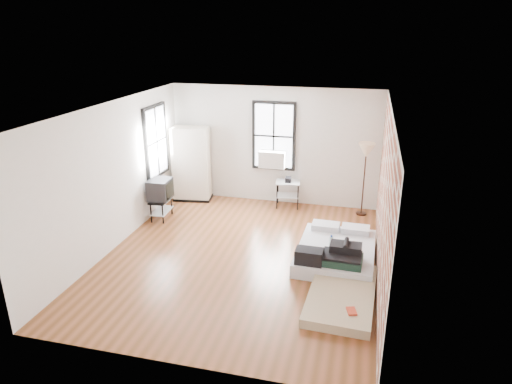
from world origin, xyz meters
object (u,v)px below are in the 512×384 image
(mattress_main, at_px, (336,251))
(wardrobe, at_px, (192,164))
(tv_stand, at_px, (160,191))
(floor_lamp, at_px, (366,154))
(side_table, at_px, (288,187))
(mattress_bare, at_px, (342,286))

(mattress_main, bearing_deg, wardrobe, 149.67)
(tv_stand, bearing_deg, wardrobe, 76.69)
(wardrobe, xyz_separation_m, tv_stand, (-0.23, -1.32, -0.25))
(floor_lamp, xyz_separation_m, tv_stand, (-4.36, -1.32, -0.78))
(wardrobe, xyz_separation_m, side_table, (2.39, 0.07, -0.40))
(side_table, xyz_separation_m, floor_lamp, (1.74, -0.07, 0.93))
(mattress_main, height_order, wardrobe, wardrobe)
(tv_stand, bearing_deg, side_table, 24.51)
(mattress_bare, distance_m, tv_stand, 4.69)
(mattress_bare, xyz_separation_m, floor_lamp, (0.22, 3.44, 1.31))
(mattress_main, distance_m, floor_lamp, 2.68)
(wardrobe, distance_m, tv_stand, 1.37)
(side_table, bearing_deg, wardrobe, -178.33)
(wardrobe, relative_size, side_table, 2.47)
(mattress_bare, relative_size, floor_lamp, 1.16)
(floor_lamp, relative_size, tv_stand, 1.82)
(mattress_main, xyz_separation_m, tv_stand, (-3.96, 1.00, 0.49))
(mattress_main, bearing_deg, side_table, 120.75)
(mattress_bare, relative_size, wardrobe, 1.07)
(mattress_main, xyz_separation_m, floor_lamp, (0.41, 2.32, 1.27))
(mattress_main, distance_m, wardrobe, 4.45)
(floor_lamp, bearing_deg, tv_stand, -163.14)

